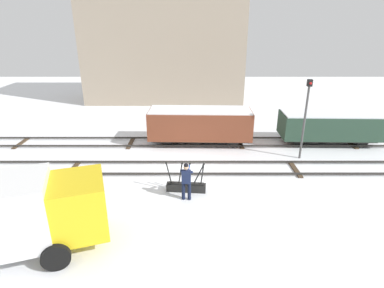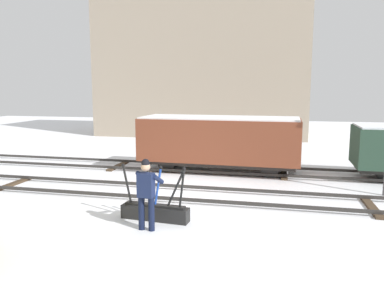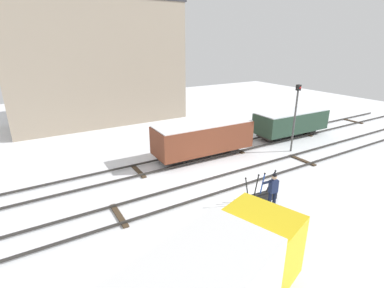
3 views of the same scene
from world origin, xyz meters
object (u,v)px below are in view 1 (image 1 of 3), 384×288
at_px(rail_worker, 187,179).
at_px(signal_post, 307,113).
at_px(switch_lever_frame, 187,186).
at_px(freight_car_back_track, 201,124).
at_px(freight_car_mid_siding, 330,126).
at_px(delivery_truck, 0,216).

distance_m(rail_worker, signal_post, 7.98).
xyz_separation_m(switch_lever_frame, rail_worker, (0.02, -0.70, 0.73)).
xyz_separation_m(switch_lever_frame, freight_car_back_track, (0.77, 6.02, 1.05)).
bearing_deg(switch_lever_frame, signal_post, 35.07).
relative_size(freight_car_mid_siding, freight_car_back_track, 0.95).
bearing_deg(rail_worker, signal_post, 39.57).
distance_m(rail_worker, freight_car_mid_siding, 11.15).
xyz_separation_m(delivery_truck, signal_post, (12.26, 8.01, 1.12)).
bearing_deg(switch_lever_frame, freight_car_mid_siding, 39.01).
height_order(switch_lever_frame, rail_worker, rail_worker).
distance_m(switch_lever_frame, freight_car_mid_siding, 10.80).
xyz_separation_m(rail_worker, delivery_truck, (-5.84, -3.58, 0.59)).
xyz_separation_m(rail_worker, freight_car_mid_siding, (8.90, 6.72, 0.21)).
distance_m(rail_worker, delivery_truck, 6.88).
bearing_deg(delivery_truck, freight_car_back_track, 39.19).
xyz_separation_m(rail_worker, signal_post, (6.42, 4.43, 1.71)).
distance_m(switch_lever_frame, signal_post, 7.83).
relative_size(delivery_truck, signal_post, 1.49).
height_order(signal_post, freight_car_back_track, signal_post).
bearing_deg(rail_worker, delivery_truck, -143.52).
relative_size(rail_worker, freight_car_back_track, 0.27).
relative_size(delivery_truck, freight_car_back_track, 1.04).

